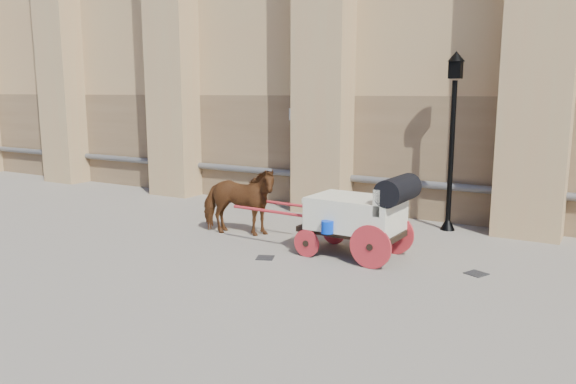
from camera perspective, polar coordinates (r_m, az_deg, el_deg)
The scene contains 6 objects.
ground at distance 11.23m, azimuth -0.33°, elevation -5.88°, with size 90.00×90.00×0.00m, color slate.
horse at distance 12.25m, azimuth -5.08°, elevation -0.93°, with size 0.81×1.79×1.51m, color brown.
carriage at distance 10.63m, azimuth 7.46°, elevation -2.07°, with size 3.72×1.33×1.61m.
street_lamp at distance 12.99m, azimuth 16.34°, elevation 5.42°, with size 0.37×0.37×3.97m.
drain_grate_near at distance 10.70m, azimuth -2.33°, elevation -6.68°, with size 0.32×0.32×0.01m, color black.
drain_grate_far at distance 10.32m, azimuth 18.58°, elevation -7.86°, with size 0.32×0.32×0.01m, color black.
Camera 1 is at (5.52, -9.28, 3.11)m, focal length 35.00 mm.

